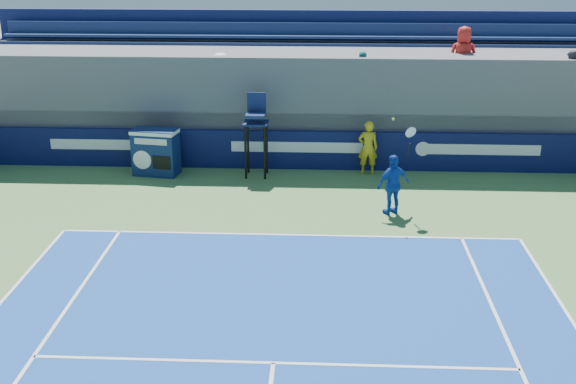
{
  "coord_description": "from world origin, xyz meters",
  "views": [
    {
      "loc": [
        0.76,
        -4.03,
        6.85
      ],
      "look_at": [
        0.0,
        11.5,
        1.25
      ],
      "focal_mm": 45.0,
      "sensor_mm": 36.0,
      "label": 1
    }
  ],
  "objects_px": {
    "ball_person": "(368,148)",
    "match_clock": "(156,151)",
    "umpire_chair": "(256,126)",
    "tennis_player": "(393,184)"
  },
  "relations": [
    {
      "from": "ball_person",
      "to": "match_clock",
      "type": "distance_m",
      "value": 6.31
    },
    {
      "from": "ball_person",
      "to": "tennis_player",
      "type": "bearing_deg",
      "value": 95.88
    },
    {
      "from": "match_clock",
      "to": "tennis_player",
      "type": "distance_m",
      "value": 7.37
    },
    {
      "from": "umpire_chair",
      "to": "tennis_player",
      "type": "relative_size",
      "value": 0.96
    },
    {
      "from": "umpire_chair",
      "to": "tennis_player",
      "type": "distance_m",
      "value": 4.83
    },
    {
      "from": "ball_person",
      "to": "match_clock",
      "type": "xyz_separation_m",
      "value": [
        -6.3,
        -0.34,
        -0.09
      ]
    },
    {
      "from": "tennis_player",
      "to": "match_clock",
      "type": "bearing_deg",
      "value": 156.76
    },
    {
      "from": "match_clock",
      "to": "umpire_chair",
      "type": "xyz_separation_m",
      "value": [
        3.0,
        0.03,
        0.79
      ]
    },
    {
      "from": "ball_person",
      "to": "match_clock",
      "type": "relative_size",
      "value": 1.15
    },
    {
      "from": "ball_person",
      "to": "tennis_player",
      "type": "distance_m",
      "value": 3.29
    }
  ]
}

